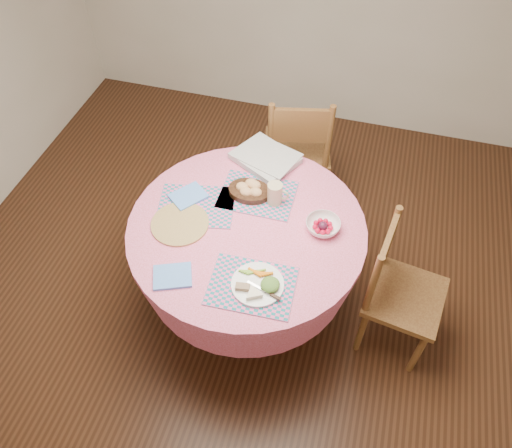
% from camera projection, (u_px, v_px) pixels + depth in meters
% --- Properties ---
extents(ground, '(4.00, 4.00, 0.00)m').
position_uv_depth(ground, '(248.00, 302.00, 3.14)').
color(ground, '#331C0F').
rests_on(ground, ground).
extents(room_envelope, '(4.01, 4.01, 2.71)m').
position_uv_depth(room_envelope, '(243.00, 57.00, 1.83)').
color(room_envelope, silver).
rests_on(room_envelope, ground).
extents(dining_table, '(1.24, 1.24, 0.75)m').
position_uv_depth(dining_table, '(247.00, 249.00, 2.72)').
color(dining_table, pink).
rests_on(dining_table, ground).
extents(chair_right, '(0.45, 0.47, 0.88)m').
position_uv_depth(chair_right, '(398.00, 289.00, 2.66)').
color(chair_right, brown).
rests_on(chair_right, ground).
extents(chair_back, '(0.52, 0.51, 0.95)m').
position_uv_depth(chair_back, '(297.00, 149.00, 3.34)').
color(chair_back, brown).
rests_on(chair_back, ground).
extents(placemat_front, '(0.41, 0.32, 0.01)m').
position_uv_depth(placemat_front, '(252.00, 286.00, 2.33)').
color(placemat_front, '#16767E').
rests_on(placemat_front, dining_table).
extents(placemat_left, '(0.45, 0.37, 0.01)m').
position_uv_depth(placemat_left, '(196.00, 206.00, 2.65)').
color(placemat_left, '#16767E').
rests_on(placemat_left, dining_table).
extents(placemat_back, '(0.40, 0.30, 0.01)m').
position_uv_depth(placemat_back, '(257.00, 195.00, 2.71)').
color(placemat_back, '#16767E').
rests_on(placemat_back, dining_table).
extents(wicker_trivet, '(0.30, 0.30, 0.01)m').
position_uv_depth(wicker_trivet, '(180.00, 224.00, 2.57)').
color(wicker_trivet, olive).
rests_on(wicker_trivet, dining_table).
extents(napkin_near, '(0.22, 0.20, 0.01)m').
position_uv_depth(napkin_near, '(172.00, 276.00, 2.36)').
color(napkin_near, '#5B94EB').
rests_on(napkin_near, dining_table).
extents(napkin_far, '(0.22, 0.23, 0.01)m').
position_uv_depth(napkin_far, '(188.00, 196.00, 2.68)').
color(napkin_far, '#5B94EB').
rests_on(napkin_far, placemat_left).
extents(dinner_plate, '(0.25, 0.25, 0.05)m').
position_uv_depth(dinner_plate, '(259.00, 285.00, 2.31)').
color(dinner_plate, white).
rests_on(dinner_plate, placemat_front).
extents(bread_bowl, '(0.23, 0.23, 0.08)m').
position_uv_depth(bread_bowl, '(250.00, 190.00, 2.69)').
color(bread_bowl, black).
rests_on(bread_bowl, placemat_back).
extents(latte_mug, '(0.12, 0.08, 0.13)m').
position_uv_depth(latte_mug, '(275.00, 194.00, 2.62)').
color(latte_mug, '#C9B68A').
rests_on(latte_mug, placemat_back).
extents(fruit_bowl, '(0.23, 0.23, 0.06)m').
position_uv_depth(fruit_bowl, '(323.00, 226.00, 2.53)').
color(fruit_bowl, white).
rests_on(fruit_bowl, dining_table).
extents(newspaper_stack, '(0.43, 0.40, 0.04)m').
position_uv_depth(newspaper_stack, '(266.00, 158.00, 2.86)').
color(newspaper_stack, silver).
rests_on(newspaper_stack, dining_table).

